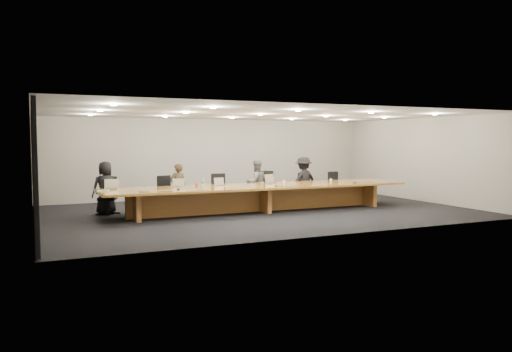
{
  "coord_description": "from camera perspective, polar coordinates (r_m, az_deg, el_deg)",
  "views": [
    {
      "loc": [
        -6.0,
        -12.98,
        2.02
      ],
      "look_at": [
        0.0,
        0.3,
        1.0
      ],
      "focal_mm": 35.0,
      "sensor_mm": 36.0,
      "label": 1
    }
  ],
  "objects": [
    {
      "name": "mic_left",
      "position": [
        13.22,
        -8.88,
        -1.49
      ],
      "size": [
        0.15,
        0.15,
        0.03
      ],
      "primitive_type": "cone",
      "rotation": [
        0.0,
        0.0,
        -0.14
      ],
      "color": "black",
      "rests_on": "conference_table"
    },
    {
      "name": "person_b",
      "position": [
        14.74,
        -8.91,
        -1.23
      ],
      "size": [
        0.53,
        0.38,
        1.37
      ],
      "primitive_type": "imported",
      "rotation": [
        0.0,
        0.0,
        3.25
      ],
      "color": "#322A1B",
      "rests_on": "ground"
    },
    {
      "name": "mic_right",
      "position": [
        15.42,
        11.22,
        -0.73
      ],
      "size": [
        0.16,
        0.16,
        0.03
      ],
      "primitive_type": "cone",
      "rotation": [
        0.0,
        0.0,
        0.19
      ],
      "color": "black",
      "rests_on": "conference_table"
    },
    {
      "name": "mic_center",
      "position": [
        14.0,
        2.33,
        -1.15
      ],
      "size": [
        0.14,
        0.14,
        0.03
      ],
      "primitive_type": "cone",
      "rotation": [
        0.0,
        0.0,
        -0.34
      ],
      "color": "black",
      "rests_on": "conference_table"
    },
    {
      "name": "av_box",
      "position": [
        12.72,
        -12.69,
        -1.75
      ],
      "size": [
        0.24,
        0.19,
        0.03
      ],
      "primitive_type": "cube",
      "rotation": [
        0.0,
        0.0,
        -0.09
      ],
      "color": "#A4A4A9",
      "rests_on": "conference_table"
    },
    {
      "name": "chair_far_right",
      "position": [
        17.06,
        9.22,
        -1.14
      ],
      "size": [
        0.59,
        0.59,
        1.01
      ],
      "primitive_type": null,
      "rotation": [
        0.0,
        0.0,
        0.15
      ],
      "color": "black",
      "rests_on": "ground"
    },
    {
      "name": "laptop_c",
      "position": [
        14.21,
        -4.04,
        -0.65
      ],
      "size": [
        0.33,
        0.26,
        0.24
      ],
      "primitive_type": null,
      "rotation": [
        0.0,
        0.0,
        0.15
      ],
      "color": "tan",
      "rests_on": "conference_table"
    },
    {
      "name": "paper_cup_far",
      "position": [
        15.89,
        8.56,
        -0.46
      ],
      "size": [
        0.08,
        0.08,
        0.09
      ],
      "primitive_type": "cone",
      "rotation": [
        0.0,
        0.0,
        0.1
      ],
      "color": "white",
      "rests_on": "conference_table"
    },
    {
      "name": "amber_mug",
      "position": [
        13.86,
        -6.79,
        -1.08
      ],
      "size": [
        0.09,
        0.09,
        0.1
      ],
      "primitive_type": "cylinder",
      "rotation": [
        0.0,
        0.0,
        0.17
      ],
      "color": "brown",
      "rests_on": "conference_table"
    },
    {
      "name": "laptop_a",
      "position": [
        13.56,
        -16.2,
        -0.93
      ],
      "size": [
        0.4,
        0.33,
        0.29
      ],
      "primitive_type": null,
      "rotation": [
        0.0,
        0.0,
        -0.19
      ],
      "color": "#BFAF92",
      "rests_on": "conference_table"
    },
    {
      "name": "chair_mid_left",
      "position": [
        15.17,
        -4.07,
        -1.65
      ],
      "size": [
        0.54,
        0.54,
        1.05
      ],
      "primitive_type": null,
      "rotation": [
        0.0,
        0.0,
        -0.01
      ],
      "color": "black",
      "rests_on": "ground"
    },
    {
      "name": "conference_table",
      "position": [
        14.38,
        0.49,
        -1.98
      ],
      "size": [
        9.0,
        1.8,
        0.75
      ],
      "color": "#9C6522",
      "rests_on": "ground"
    },
    {
      "name": "laptop_d",
      "position": [
        14.92,
        1.91,
        -0.32
      ],
      "size": [
        0.45,
        0.39,
        0.29
      ],
      "primitive_type": null,
      "rotation": [
        0.0,
        0.0,
        0.38
      ],
      "color": "tan",
      "rests_on": "conference_table"
    },
    {
      "name": "person_c",
      "position": [
        15.65,
        0.04,
        -0.76
      ],
      "size": [
        0.74,
        0.6,
        1.44
      ],
      "primitive_type": "imported",
      "rotation": [
        0.0,
        0.0,
        3.22
      ],
      "color": "slate",
      "rests_on": "ground"
    },
    {
      "name": "person_d",
      "position": [
        16.31,
        5.46,
        -0.46
      ],
      "size": [
        1.06,
        0.73,
        1.51
      ],
      "primitive_type": "imported",
      "rotation": [
        0.0,
        0.0,
        3.32
      ],
      "color": "black",
      "rests_on": "ground"
    },
    {
      "name": "lime_gadget",
      "position": [
        13.25,
        -16.98,
        -1.55
      ],
      "size": [
        0.16,
        0.13,
        0.02
      ],
      "primitive_type": "cube",
      "rotation": [
        0.0,
        0.0,
        -0.41
      ],
      "color": "#53BD32",
      "rests_on": "notepad"
    },
    {
      "name": "person_a",
      "position": [
        14.36,
        -16.82,
        -1.29
      ],
      "size": [
        0.76,
        0.53,
        1.47
      ],
      "primitive_type": "imported",
      "rotation": [
        0.0,
        0.0,
        3.23
      ],
      "color": "black",
      "rests_on": "ground"
    },
    {
      "name": "chair_right",
      "position": [
        16.53,
        5.68,
        -1.29
      ],
      "size": [
        0.62,
        0.62,
        1.0
      ],
      "primitive_type": null,
      "rotation": [
        0.0,
        0.0,
        -0.23
      ],
      "color": "black",
      "rests_on": "ground"
    },
    {
      "name": "left_wall_panel",
      "position": [
        13.0,
        -24.02,
        0.8
      ],
      "size": [
        0.08,
        7.84,
        2.74
      ],
      "primitive_type": "cube",
      "color": "black",
      "rests_on": "ground"
    },
    {
      "name": "chair_left",
      "position": [
        14.84,
        -10.09,
        -1.88
      ],
      "size": [
        0.65,
        0.65,
        1.03
      ],
      "primitive_type": null,
      "rotation": [
        0.0,
        0.0,
        0.27
      ],
      "color": "black",
      "rests_on": "ground"
    },
    {
      "name": "notepad",
      "position": [
        13.25,
        -17.05,
        -1.64
      ],
      "size": [
        0.33,
        0.29,
        0.02
      ],
      "primitive_type": "cube",
      "rotation": [
        0.0,
        0.0,
        -0.28
      ],
      "color": "silver",
      "rests_on": "conference_table"
    },
    {
      "name": "water_bottle",
      "position": [
        14.05,
        -6.07,
        -0.73
      ],
      "size": [
        0.08,
        0.08,
        0.23
      ],
      "primitive_type": "cylinder",
      "rotation": [
        0.0,
        0.0,
        0.03
      ],
      "color": "#B0C0BB",
      "rests_on": "conference_table"
    },
    {
      "name": "ground",
      "position": [
        14.44,
        0.49,
        -4.04
      ],
      "size": [
        12.0,
        12.0,
        0.0
      ],
      "primitive_type": "plane",
      "color": "black",
      "rests_on": "ground"
    },
    {
      "name": "paper_cup_near",
      "position": [
        15.17,
        3.22,
        -0.63
      ],
      "size": [
        0.1,
        0.1,
        0.09
      ],
      "primitive_type": "cone",
      "rotation": [
        0.0,
        0.0,
        0.42
      ],
      "color": "silver",
      "rests_on": "conference_table"
    },
    {
      "name": "back_wall",
      "position": [
        18.02,
        -4.85,
        2.02
      ],
      "size": [
        12.0,
        0.02,
        2.8
      ],
      "primitive_type": "cube",
      "color": "silver",
      "rests_on": "ground"
    },
    {
      "name": "chair_far_left",
      "position": [
        14.34,
        -16.63,
        -2.13
      ],
      "size": [
        0.69,
        0.69,
        1.06
      ],
      "primitive_type": null,
      "rotation": [
        0.0,
        0.0,
        -0.34
      ],
      "color": "black",
      "rests_on": "ground"
    },
    {
      "name": "chair_mid_right",
      "position": [
        15.75,
        1.33,
        -1.36
      ],
      "size": [
        0.68,
        0.68,
        1.1
      ],
      "primitive_type": null,
      "rotation": [
        0.0,
        0.0,
        -0.24
      ],
      "color": "black",
      "rests_on": "ground"
    },
    {
      "name": "laptop_b",
      "position": [
        13.89,
        -8.83,
        -0.78
      ],
      "size": [
        0.36,
        0.29,
        0.25
      ],
      "primitive_type": null,
      "rotation": [
        0.0,
        0.0,
        -0.23
      ],
      "color": "#BAAD8E",
      "rests_on": "conference_table"
    }
  ]
}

